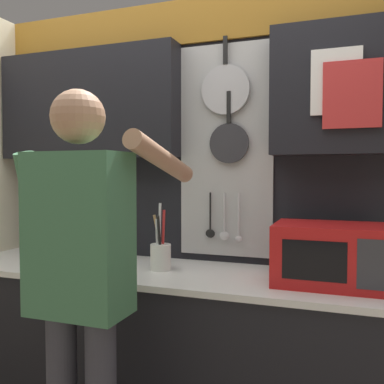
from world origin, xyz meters
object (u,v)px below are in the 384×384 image
(microwave, at_px, (329,254))
(knife_block, at_px, (73,244))
(person, at_px, (81,267))
(utensil_crock, at_px, (161,254))

(microwave, relative_size, knife_block, 1.69)
(microwave, distance_m, person, 1.07)
(microwave, xyz_separation_m, knife_block, (-1.36, 0.00, -0.03))
(knife_block, bearing_deg, utensil_crock, 0.11)
(microwave, height_order, person, person)
(utensil_crock, xyz_separation_m, person, (-0.07, -0.60, 0.05))
(knife_block, height_order, person, person)
(microwave, distance_m, utensil_crock, 0.83)
(microwave, bearing_deg, person, -146.39)
(utensil_crock, bearing_deg, knife_block, -179.89)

